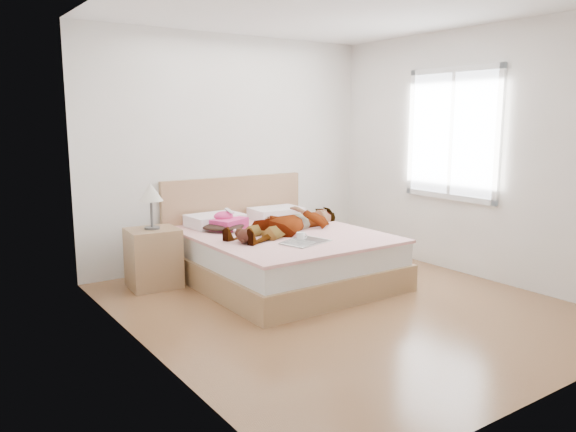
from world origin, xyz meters
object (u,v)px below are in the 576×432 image
(coffee_mug, at_px, (301,237))
(plush_toy, at_px, (245,236))
(towel, at_px, (227,222))
(nightstand, at_px, (153,253))
(bed, at_px, (278,253))
(woman, at_px, (290,219))
(phone, at_px, (229,211))
(magazine, at_px, (306,242))

(coffee_mug, xyz_separation_m, plush_toy, (-0.47, 0.25, 0.03))
(towel, distance_m, plush_toy, 0.71)
(coffee_mug, bearing_deg, towel, 107.54)
(plush_toy, xyz_separation_m, nightstand, (-0.62, 0.75, -0.24))
(bed, distance_m, coffee_mug, 0.60)
(nightstand, bearing_deg, bed, -22.03)
(bed, distance_m, towel, 0.64)
(woman, height_order, nightstand, nightstand)
(woman, xyz_separation_m, plush_toy, (-0.71, -0.28, -0.04))
(phone, height_order, towel, phone)
(coffee_mug, xyz_separation_m, nightstand, (-1.09, 1.00, -0.21))
(bed, distance_m, magazine, 0.64)
(towel, bearing_deg, plush_toy, -104.73)
(phone, relative_size, nightstand, 0.10)
(bed, bearing_deg, nightstand, 157.97)
(phone, bearing_deg, towel, 149.36)
(bed, height_order, magazine, bed)
(woman, xyz_separation_m, bed, (-0.15, 0.00, -0.35))
(magazine, distance_m, nightstand, 1.54)
(woman, relative_size, nightstand, 1.59)
(woman, relative_size, coffee_mug, 14.56)
(woman, distance_m, magazine, 0.64)
(nightstand, bearing_deg, woman, -19.81)
(bed, relative_size, nightstand, 2.00)
(magazine, distance_m, coffee_mug, 0.07)
(phone, distance_m, towel, 0.12)
(magazine, xyz_separation_m, plush_toy, (-0.48, 0.31, 0.06))
(phone, relative_size, coffee_mug, 0.91)
(woman, bearing_deg, nightstand, -129.03)
(woman, height_order, towel, woman)
(plush_toy, distance_m, nightstand, 1.00)
(magazine, xyz_separation_m, coffee_mug, (-0.01, 0.06, 0.04))
(woman, distance_m, coffee_mug, 0.58)
(magazine, bearing_deg, coffee_mug, 96.72)
(woman, bearing_deg, plush_toy, -87.82)
(bed, bearing_deg, coffee_mug, -99.20)
(woman, bearing_deg, coffee_mug, -43.28)
(coffee_mug, relative_size, plush_toy, 0.46)
(phone, height_order, plush_toy, phone)
(towel, height_order, plush_toy, towel)
(bed, xyz_separation_m, coffee_mug, (-0.09, -0.53, 0.28))
(bed, xyz_separation_m, plush_toy, (-0.56, -0.28, 0.31))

